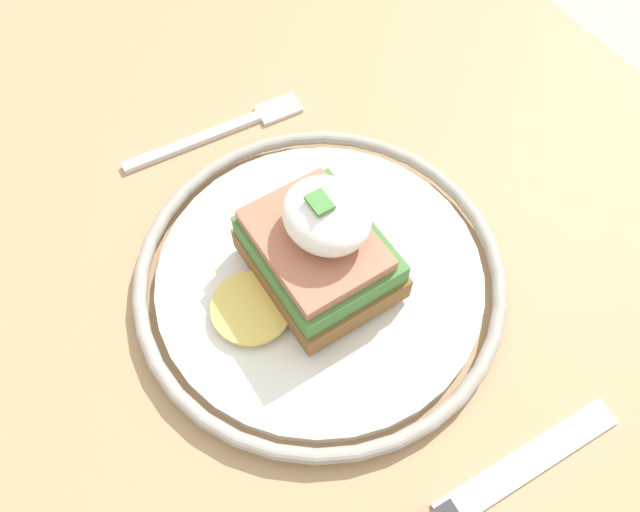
{
  "coord_description": "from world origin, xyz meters",
  "views": [
    {
      "loc": [
        0.18,
        -0.13,
        1.14
      ],
      "look_at": [
        0.0,
        -0.02,
        0.78
      ],
      "focal_mm": 35.0,
      "sensor_mm": 36.0,
      "label": 1
    }
  ],
  "objects": [
    {
      "name": "ground_plane",
      "position": [
        0.0,
        0.0,
        0.0
      ],
      "size": [
        6.0,
        6.0,
        0.0
      ],
      "primitive_type": "plane",
      "color": "#B2ADA3"
    },
    {
      "name": "dining_table",
      "position": [
        0.0,
        0.0,
        0.61
      ],
      "size": [
        0.89,
        0.66,
        0.75
      ],
      "color": "tan",
      "rests_on": "ground_plane"
    },
    {
      "name": "plate",
      "position": [
        0.0,
        -0.02,
        0.75
      ],
      "size": [
        0.26,
        0.26,
        0.02
      ],
      "color": "silver",
      "rests_on": "dining_table"
    },
    {
      "name": "sandwich",
      "position": [
        0.0,
        -0.02,
        0.79
      ],
      "size": [
        0.1,
        0.12,
        0.08
      ],
      "color": "brown",
      "rests_on": "plate"
    },
    {
      "name": "fork",
      "position": [
        -0.16,
        -0.01,
        0.75
      ],
      "size": [
        0.03,
        0.15,
        0.0
      ],
      "color": "silver",
      "rests_on": "dining_table"
    },
    {
      "name": "knife",
      "position": [
        0.17,
        -0.03,
        0.75
      ],
      "size": [
        0.03,
        0.2,
        0.01
      ],
      "color": "#2D2D2D",
      "rests_on": "dining_table"
    }
  ]
}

